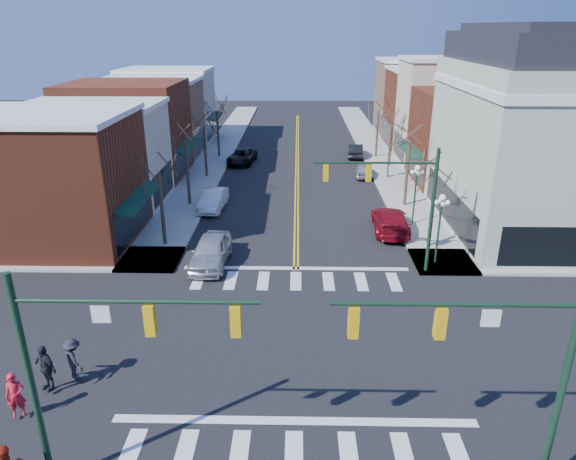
# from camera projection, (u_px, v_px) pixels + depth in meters

# --- Properties ---
(ground) EXTENTS (160.00, 160.00, 0.00)m
(ground) POSITION_uv_depth(u_px,v_px,m) (295.00, 346.00, 22.54)
(ground) COLOR black
(ground) RESTS_ON ground
(sidewalk_left) EXTENTS (3.50, 70.00, 0.15)m
(sidewalk_left) POSITION_uv_depth(u_px,v_px,m) (188.00, 200.00, 41.25)
(sidewalk_left) COLOR #9E9B93
(sidewalk_left) RESTS_ON ground
(sidewalk_right) EXTENTS (3.50, 70.00, 0.15)m
(sidewalk_right) POSITION_uv_depth(u_px,v_px,m) (406.00, 201.00, 40.94)
(sidewalk_right) COLOR #9E9B93
(sidewalk_right) RESTS_ON ground
(bldg_left_brick_a) EXTENTS (10.00, 8.50, 8.00)m
(bldg_left_brick_a) POSITION_uv_depth(u_px,v_px,m) (51.00, 181.00, 32.25)
(bldg_left_brick_a) COLOR maroon
(bldg_left_brick_a) RESTS_ON ground
(bldg_left_stucco_a) EXTENTS (10.00, 7.00, 7.50)m
(bldg_left_stucco_a) POSITION_uv_depth(u_px,v_px,m) (96.00, 156.00, 39.55)
(bldg_left_stucco_a) COLOR beige
(bldg_left_stucco_a) RESTS_ON ground
(bldg_left_brick_b) EXTENTS (10.00, 9.00, 8.50)m
(bldg_left_brick_b) POSITION_uv_depth(u_px,v_px,m) (128.00, 130.00, 46.80)
(bldg_left_brick_b) COLOR maroon
(bldg_left_brick_b) RESTS_ON ground
(bldg_left_tan) EXTENTS (10.00, 7.50, 7.80)m
(bldg_left_tan) POSITION_uv_depth(u_px,v_px,m) (152.00, 119.00, 54.59)
(bldg_left_tan) COLOR #957152
(bldg_left_tan) RESTS_ON ground
(bldg_left_stucco_b) EXTENTS (10.00, 8.00, 8.20)m
(bldg_left_stucco_b) POSITION_uv_depth(u_px,v_px,m) (169.00, 107.00, 61.72)
(bldg_left_stucco_b) COLOR beige
(bldg_left_stucco_b) RESTS_ON ground
(bldg_right_brick_a) EXTENTS (10.00, 8.50, 8.00)m
(bldg_right_brick_a) POSITION_uv_depth(u_px,v_px,m) (475.00, 138.00, 44.71)
(bldg_right_brick_a) COLOR maroon
(bldg_right_brick_a) RESTS_ON ground
(bldg_right_stucco) EXTENTS (10.00, 7.00, 10.00)m
(bldg_right_stucco) POSITION_uv_depth(u_px,v_px,m) (451.00, 113.00, 51.54)
(bldg_right_stucco) COLOR beige
(bldg_right_stucco) RESTS_ON ground
(bldg_right_brick_b) EXTENTS (10.00, 8.00, 8.50)m
(bldg_right_brick_b) POSITION_uv_depth(u_px,v_px,m) (433.00, 109.00, 58.79)
(bldg_right_brick_b) COLOR maroon
(bldg_right_brick_b) RESTS_ON ground
(bldg_right_tan) EXTENTS (10.00, 8.00, 9.00)m
(bldg_right_tan) POSITION_uv_depth(u_px,v_px,m) (418.00, 98.00, 66.13)
(bldg_right_tan) COLOR #957152
(bldg_right_tan) RESTS_ON ground
(victorian_corner) EXTENTS (12.25, 14.25, 13.30)m
(victorian_corner) POSITION_uv_depth(u_px,v_px,m) (551.00, 133.00, 33.26)
(victorian_corner) COLOR #ABB89F
(victorian_corner) RESTS_ON ground
(traffic_mast_near_left) EXTENTS (6.60, 0.28, 7.20)m
(traffic_mast_near_left) POSITION_uv_depth(u_px,v_px,m) (92.00, 355.00, 14.02)
(traffic_mast_near_left) COLOR #14331E
(traffic_mast_near_left) RESTS_ON ground
(traffic_mast_near_right) EXTENTS (6.60, 0.28, 7.20)m
(traffic_mast_near_right) POSITION_uv_depth(u_px,v_px,m) (500.00, 360.00, 13.83)
(traffic_mast_near_right) COLOR #14331E
(traffic_mast_near_right) RESTS_ON ground
(traffic_mast_far_right) EXTENTS (6.60, 0.28, 7.20)m
(traffic_mast_far_right) POSITION_uv_depth(u_px,v_px,m) (399.00, 194.00, 27.58)
(traffic_mast_far_right) COLOR #14331E
(traffic_mast_far_right) RESTS_ON ground
(lamppost_corner) EXTENTS (0.36, 0.36, 4.33)m
(lamppost_corner) POSITION_uv_depth(u_px,v_px,m) (440.00, 217.00, 29.20)
(lamppost_corner) COLOR #14331E
(lamppost_corner) RESTS_ON ground
(lamppost_midblock) EXTENTS (0.36, 0.36, 4.33)m
(lamppost_midblock) POSITION_uv_depth(u_px,v_px,m) (416.00, 185.00, 35.24)
(lamppost_midblock) COLOR #14331E
(lamppost_midblock) RESTS_ON ground
(tree_left_a) EXTENTS (0.24, 0.24, 4.76)m
(tree_left_a) POSITION_uv_depth(u_px,v_px,m) (162.00, 210.00, 32.03)
(tree_left_a) COLOR #382B21
(tree_left_a) RESTS_ON ground
(tree_left_b) EXTENTS (0.24, 0.24, 5.04)m
(tree_left_b) POSITION_uv_depth(u_px,v_px,m) (188.00, 174.00, 39.41)
(tree_left_b) COLOR #382B21
(tree_left_b) RESTS_ON ground
(tree_left_c) EXTENTS (0.24, 0.24, 4.55)m
(tree_left_c) POSITION_uv_depth(u_px,v_px,m) (205.00, 153.00, 46.93)
(tree_left_c) COLOR #382B21
(tree_left_c) RESTS_ON ground
(tree_left_d) EXTENTS (0.24, 0.24, 4.90)m
(tree_left_d) POSITION_uv_depth(u_px,v_px,m) (218.00, 134.00, 54.30)
(tree_left_d) COLOR #382B21
(tree_left_d) RESTS_ON ground
(tree_right_a) EXTENTS (0.24, 0.24, 4.62)m
(tree_right_a) POSITION_uv_depth(u_px,v_px,m) (432.00, 213.00, 31.76)
(tree_right_a) COLOR #382B21
(tree_right_a) RESTS_ON ground
(tree_right_b) EXTENTS (0.24, 0.24, 5.18)m
(tree_right_b) POSITION_uv_depth(u_px,v_px,m) (407.00, 174.00, 39.09)
(tree_right_b) COLOR #382B21
(tree_right_b) RESTS_ON ground
(tree_right_c) EXTENTS (0.24, 0.24, 4.83)m
(tree_right_c) POSITION_uv_depth(u_px,v_px,m) (389.00, 153.00, 46.58)
(tree_right_c) COLOR #382B21
(tree_right_c) RESTS_ON ground
(tree_right_d) EXTENTS (0.24, 0.24, 4.97)m
(tree_right_d) POSITION_uv_depth(u_px,v_px,m) (377.00, 135.00, 53.99)
(tree_right_d) COLOR #382B21
(tree_right_d) RESTS_ON ground
(car_left_near) EXTENTS (2.21, 5.05, 1.69)m
(car_left_near) POSITION_uv_depth(u_px,v_px,m) (211.00, 251.00, 29.98)
(car_left_near) COLOR silver
(car_left_near) RESTS_ON ground
(car_left_mid) EXTENTS (1.88, 4.66, 1.51)m
(car_left_mid) POSITION_uv_depth(u_px,v_px,m) (213.00, 200.00, 39.19)
(car_left_mid) COLOR white
(car_left_mid) RESTS_ON ground
(car_left_far) EXTENTS (2.95, 5.35, 1.42)m
(car_left_far) POSITION_uv_depth(u_px,v_px,m) (242.00, 156.00, 52.40)
(car_left_far) COLOR black
(car_left_far) RESTS_ON ground
(car_right_near) EXTENTS (2.55, 5.66, 1.61)m
(car_right_near) POSITION_uv_depth(u_px,v_px,m) (390.00, 220.00, 34.89)
(car_right_near) COLOR maroon
(car_right_near) RESTS_ON ground
(car_right_mid) EXTENTS (1.91, 4.00, 1.32)m
(car_right_mid) POSITION_uv_depth(u_px,v_px,m) (364.00, 170.00, 47.71)
(car_right_mid) COLOR silver
(car_right_mid) RESTS_ON ground
(car_right_far) EXTENTS (1.90, 4.42, 1.42)m
(car_right_far) POSITION_uv_depth(u_px,v_px,m) (355.00, 151.00, 54.89)
(car_right_far) COLOR black
(car_right_far) RESTS_ON ground
(pedestrian_red_a) EXTENTS (0.74, 0.61, 1.75)m
(pedestrian_red_a) POSITION_uv_depth(u_px,v_px,m) (15.00, 395.00, 18.00)
(pedestrian_red_a) COLOR red
(pedestrian_red_a) RESTS_ON sidewalk_left
(pedestrian_dark_a) EXTENTS (1.20, 0.94, 1.90)m
(pedestrian_dark_a) POSITION_uv_depth(u_px,v_px,m) (45.00, 368.00, 19.34)
(pedestrian_dark_a) COLOR black
(pedestrian_dark_a) RESTS_ON sidewalk_left
(pedestrian_dark_b) EXTENTS (1.27, 1.24, 1.75)m
(pedestrian_dark_b) POSITION_uv_depth(u_px,v_px,m) (74.00, 359.00, 19.97)
(pedestrian_dark_b) COLOR black
(pedestrian_dark_b) RESTS_ON sidewalk_left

